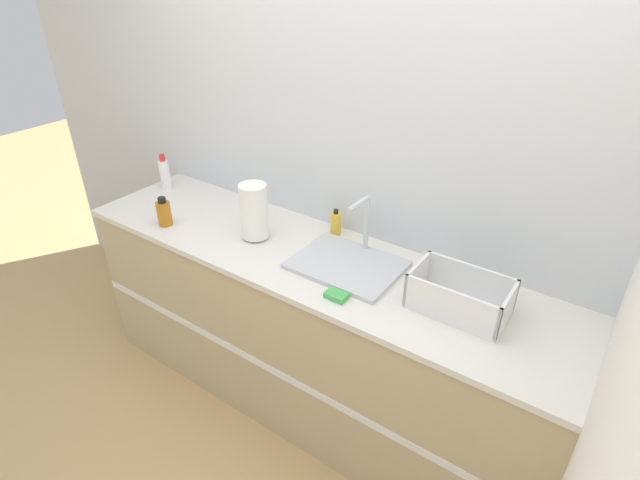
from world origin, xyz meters
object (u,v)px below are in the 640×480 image
(paper_towel_roll, at_px, (254,211))
(bottle_white_spray, at_px, (165,174))
(sink, at_px, (348,262))
(soap_dispenser, at_px, (336,223))
(bottle_amber, at_px, (164,213))
(dish_rack, at_px, (459,298))

(paper_towel_roll, distance_m, bottle_white_spray, 0.82)
(sink, relative_size, bottle_white_spray, 2.23)
(bottle_white_spray, bearing_deg, soap_dispenser, 5.93)
(paper_towel_roll, bearing_deg, bottle_amber, -160.35)
(dish_rack, bearing_deg, sink, 177.87)
(sink, height_order, soap_dispenser, sink)
(sink, xyz_separation_m, soap_dispenser, (-0.20, 0.21, 0.04))
(sink, height_order, bottle_amber, sink)
(bottle_amber, bearing_deg, paper_towel_roll, 19.65)
(bottle_white_spray, bearing_deg, paper_towel_roll, -9.32)
(sink, height_order, dish_rack, sink)
(paper_towel_roll, distance_m, dish_rack, 1.03)
(bottle_amber, xyz_separation_m, bottle_white_spray, (-0.35, 0.30, 0.03))
(paper_towel_roll, distance_m, soap_dispenser, 0.40)
(sink, xyz_separation_m, bottle_white_spray, (-1.32, 0.09, 0.07))
(soap_dispenser, bearing_deg, paper_towel_roll, -140.61)
(sink, bearing_deg, soap_dispenser, 134.32)
(dish_rack, relative_size, bottle_white_spray, 1.77)
(paper_towel_roll, xyz_separation_m, bottle_white_spray, (-0.81, 0.13, -0.05))
(sink, height_order, paper_towel_roll, sink)
(dish_rack, distance_m, soap_dispenser, 0.76)
(sink, distance_m, paper_towel_roll, 0.52)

